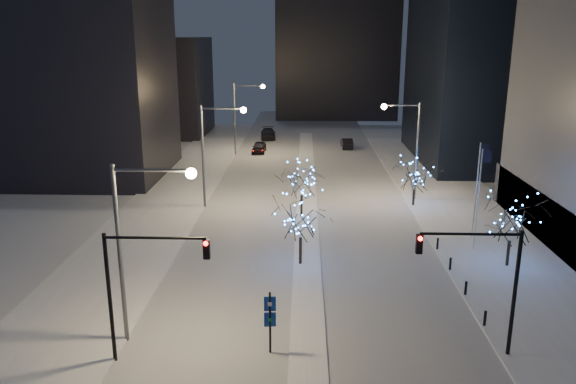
{
  "coord_description": "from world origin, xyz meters",
  "views": [
    {
      "loc": [
        -0.27,
        -25.42,
        16.28
      ],
      "look_at": [
        -1.47,
        14.92,
        5.0
      ],
      "focal_mm": 35.0,
      "sensor_mm": 36.0,
      "label": 1
    }
  ],
  "objects_px": {
    "street_lamp_w_mid": "(213,142)",
    "street_lamp_east": "(409,138)",
    "holiday_tree_median_near": "(301,217)",
    "wayfinding_sign": "(270,316)",
    "car_near": "(259,147)",
    "car_mid": "(347,143)",
    "holiday_tree_plaza_near": "(512,219)",
    "street_lamp_w_far": "(242,109)",
    "traffic_signal_east": "(486,272)",
    "holiday_tree_median_far": "(302,179)",
    "holiday_tree_plaza_far": "(415,176)",
    "street_lamp_w_near": "(138,230)",
    "car_far": "(268,134)",
    "traffic_signal_west": "(139,276)"
  },
  "relations": [
    {
      "from": "street_lamp_w_near",
      "to": "holiday_tree_median_far",
      "type": "xyz_separation_m",
      "value": [
        8.44,
        22.09,
        -2.8
      ]
    },
    {
      "from": "traffic_signal_west",
      "to": "wayfinding_sign",
      "type": "distance_m",
      "value": 7.02
    },
    {
      "from": "street_lamp_w_near",
      "to": "holiday_tree_plaza_near",
      "type": "relative_size",
      "value": 1.83
    },
    {
      "from": "street_lamp_w_far",
      "to": "street_lamp_east",
      "type": "distance_m",
      "value": 29.08
    },
    {
      "from": "street_lamp_east",
      "to": "holiday_tree_plaza_near",
      "type": "bearing_deg",
      "value": -75.34
    },
    {
      "from": "street_lamp_w_near",
      "to": "wayfinding_sign",
      "type": "height_order",
      "value": "street_lamp_w_near"
    },
    {
      "from": "street_lamp_w_near",
      "to": "car_near",
      "type": "bearing_deg",
      "value": 87.63
    },
    {
      "from": "street_lamp_east",
      "to": "wayfinding_sign",
      "type": "bearing_deg",
      "value": -112.61
    },
    {
      "from": "car_near",
      "to": "car_far",
      "type": "distance_m",
      "value": 11.21
    },
    {
      "from": "street_lamp_w_far",
      "to": "holiday_tree_median_near",
      "type": "height_order",
      "value": "street_lamp_w_far"
    },
    {
      "from": "street_lamp_east",
      "to": "car_mid",
      "type": "relative_size",
      "value": 2.23
    },
    {
      "from": "street_lamp_w_far",
      "to": "wayfinding_sign",
      "type": "xyz_separation_m",
      "value": [
        6.94,
        -51.0,
        -4.35
      ]
    },
    {
      "from": "street_lamp_east",
      "to": "holiday_tree_plaza_far",
      "type": "relative_size",
      "value": 2.08
    },
    {
      "from": "street_lamp_east",
      "to": "car_mid",
      "type": "height_order",
      "value": "street_lamp_east"
    },
    {
      "from": "street_lamp_w_near",
      "to": "wayfinding_sign",
      "type": "distance_m",
      "value": 8.25
    },
    {
      "from": "street_lamp_east",
      "to": "car_far",
      "type": "height_order",
      "value": "street_lamp_east"
    },
    {
      "from": "street_lamp_w_mid",
      "to": "holiday_tree_plaza_far",
      "type": "relative_size",
      "value": 2.08
    },
    {
      "from": "holiday_tree_median_near",
      "to": "street_lamp_east",
      "type": "bearing_deg",
      "value": 58.36
    },
    {
      "from": "holiday_tree_median_near",
      "to": "wayfinding_sign",
      "type": "height_order",
      "value": "holiday_tree_median_near"
    },
    {
      "from": "street_lamp_w_near",
      "to": "holiday_tree_plaza_far",
      "type": "distance_m",
      "value": 32.52
    },
    {
      "from": "street_lamp_w_near",
      "to": "car_mid",
      "type": "distance_m",
      "value": 57.96
    },
    {
      "from": "street_lamp_east",
      "to": "car_far",
      "type": "bearing_deg",
      "value": 114.95
    },
    {
      "from": "car_far",
      "to": "car_near",
      "type": "bearing_deg",
      "value": -97.24
    },
    {
      "from": "car_mid",
      "to": "car_far",
      "type": "bearing_deg",
      "value": -32.69
    },
    {
      "from": "street_lamp_east",
      "to": "traffic_signal_east",
      "type": "height_order",
      "value": "street_lamp_east"
    },
    {
      "from": "holiday_tree_plaza_near",
      "to": "car_far",
      "type": "bearing_deg",
      "value": 111.73
    },
    {
      "from": "holiday_tree_median_near",
      "to": "holiday_tree_plaza_far",
      "type": "bearing_deg",
      "value": 53.8
    },
    {
      "from": "traffic_signal_east",
      "to": "car_near",
      "type": "xyz_separation_m",
      "value": [
        -15.73,
        52.85,
        -3.98
      ]
    },
    {
      "from": "street_lamp_east",
      "to": "wayfinding_sign",
      "type": "relative_size",
      "value": 2.85
    },
    {
      "from": "holiday_tree_median_far",
      "to": "holiday_tree_plaza_near",
      "type": "xyz_separation_m",
      "value": [
        15.05,
        -11.15,
        -0.04
      ]
    },
    {
      "from": "car_mid",
      "to": "wayfinding_sign",
      "type": "relative_size",
      "value": 1.28
    },
    {
      "from": "street_lamp_w_far",
      "to": "wayfinding_sign",
      "type": "relative_size",
      "value": 2.85
    },
    {
      "from": "street_lamp_w_mid",
      "to": "traffic_signal_east",
      "type": "xyz_separation_m",
      "value": [
        17.88,
        -26.0,
        -1.74
      ]
    },
    {
      "from": "street_lamp_w_far",
      "to": "car_far",
      "type": "bearing_deg",
      "value": 78.24
    },
    {
      "from": "holiday_tree_median_far",
      "to": "holiday_tree_plaza_far",
      "type": "distance_m",
      "value": 11.64
    },
    {
      "from": "traffic_signal_west",
      "to": "holiday_tree_plaza_far",
      "type": "bearing_deg",
      "value": 55.79
    },
    {
      "from": "street_lamp_w_mid",
      "to": "street_lamp_east",
      "type": "bearing_deg",
      "value": 8.96
    },
    {
      "from": "street_lamp_w_mid",
      "to": "wayfinding_sign",
      "type": "bearing_deg",
      "value": -75.05
    },
    {
      "from": "traffic_signal_east",
      "to": "holiday_tree_median_near",
      "type": "xyz_separation_m",
      "value": [
        -9.44,
        11.83,
        -1.0
      ]
    },
    {
      "from": "car_near",
      "to": "car_mid",
      "type": "distance_m",
      "value": 13.43
    },
    {
      "from": "street_lamp_east",
      "to": "traffic_signal_west",
      "type": "relative_size",
      "value": 1.43
    },
    {
      "from": "traffic_signal_west",
      "to": "holiday_tree_median_near",
      "type": "distance_m",
      "value": 15.12
    },
    {
      "from": "holiday_tree_plaza_far",
      "to": "holiday_tree_median_far",
      "type": "bearing_deg",
      "value": -161.08
    },
    {
      "from": "street_lamp_w_near",
      "to": "street_lamp_east",
      "type": "bearing_deg",
      "value": 55.81
    },
    {
      "from": "car_near",
      "to": "street_lamp_w_mid",
      "type": "bearing_deg",
      "value": -92.41
    },
    {
      "from": "holiday_tree_median_near",
      "to": "holiday_tree_plaza_near",
      "type": "height_order",
      "value": "holiday_tree_median_near"
    },
    {
      "from": "car_near",
      "to": "wayfinding_sign",
      "type": "xyz_separation_m",
      "value": [
        4.79,
        -52.85,
        1.37
      ]
    },
    {
      "from": "traffic_signal_west",
      "to": "car_near",
      "type": "distance_m",
      "value": 54.03
    },
    {
      "from": "street_lamp_w_near",
      "to": "traffic_signal_east",
      "type": "height_order",
      "value": "street_lamp_w_near"
    },
    {
      "from": "holiday_tree_median_far",
      "to": "holiday_tree_plaza_far",
      "type": "bearing_deg",
      "value": 18.92
    }
  ]
}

